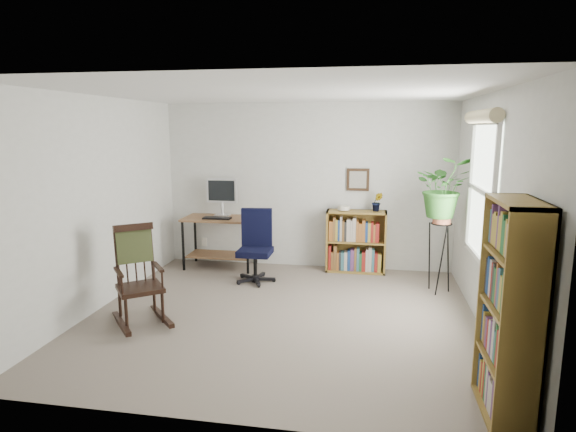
% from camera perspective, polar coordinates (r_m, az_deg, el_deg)
% --- Properties ---
extents(floor, '(4.20, 4.00, 0.00)m').
position_cam_1_polar(floor, '(5.43, -0.74, -11.74)').
color(floor, gray).
rests_on(floor, ground).
extents(ceiling, '(4.20, 4.00, 0.00)m').
position_cam_1_polar(ceiling, '(5.04, -0.81, 14.44)').
color(ceiling, silver).
rests_on(ceiling, ground).
extents(wall_back, '(4.20, 0.00, 2.40)m').
position_cam_1_polar(wall_back, '(7.05, 2.25, 3.53)').
color(wall_back, silver).
rests_on(wall_back, ground).
extents(wall_front, '(4.20, 0.00, 2.40)m').
position_cam_1_polar(wall_front, '(3.20, -7.47, -5.06)').
color(wall_front, silver).
rests_on(wall_front, ground).
extents(wall_left, '(0.00, 4.00, 2.40)m').
position_cam_1_polar(wall_left, '(5.86, -21.41, 1.39)').
color(wall_left, silver).
rests_on(wall_left, ground).
extents(wall_right, '(0.00, 4.00, 2.40)m').
position_cam_1_polar(wall_right, '(5.14, 22.88, 0.11)').
color(wall_right, silver).
rests_on(wall_right, ground).
extents(window, '(0.12, 1.20, 1.50)m').
position_cam_1_polar(window, '(5.40, 21.92, 2.78)').
color(window, white).
rests_on(window, wall_right).
extents(desk, '(1.05, 0.58, 0.75)m').
position_cam_1_polar(desk, '(7.18, -8.03, -3.12)').
color(desk, brown).
rests_on(desk, floor).
extents(monitor, '(0.46, 0.16, 0.56)m').
position_cam_1_polar(monitor, '(7.19, -7.82, 2.23)').
color(monitor, silver).
rests_on(monitor, desk).
extents(keyboard, '(0.40, 0.15, 0.02)m').
position_cam_1_polar(keyboard, '(6.99, -8.41, -0.24)').
color(keyboard, black).
rests_on(keyboard, desk).
extents(office_chair, '(0.59, 0.59, 0.99)m').
position_cam_1_polar(office_chair, '(6.43, -3.94, -3.58)').
color(office_chair, black).
rests_on(office_chair, floor).
extents(rocking_chair, '(1.00, 1.06, 1.06)m').
position_cam_1_polar(rocking_chair, '(5.30, -17.21, -6.69)').
color(rocking_chair, black).
rests_on(rocking_chair, floor).
extents(low_bookshelf, '(0.84, 0.28, 0.89)m').
position_cam_1_polar(low_bookshelf, '(6.95, 8.06, -3.01)').
color(low_bookshelf, olive).
rests_on(low_bookshelf, floor).
extents(tall_bookshelf, '(0.29, 0.69, 1.57)m').
position_cam_1_polar(tall_bookshelf, '(3.78, 24.81, -10.10)').
color(tall_bookshelf, olive).
rests_on(tall_bookshelf, floor).
extents(plant_stand, '(0.29, 0.29, 1.03)m').
position_cam_1_polar(plant_stand, '(6.31, 17.55, -4.11)').
color(plant_stand, black).
rests_on(plant_stand, floor).
extents(spider_plant, '(1.69, 1.88, 1.46)m').
position_cam_1_polar(spider_plant, '(6.13, 18.16, 6.57)').
color(spider_plant, '#2C6824').
rests_on(spider_plant, plant_stand).
extents(potted_plant_small, '(0.13, 0.24, 0.11)m').
position_cam_1_polar(potted_plant_small, '(6.86, 10.51, 0.99)').
color(potted_plant_small, '#2C6824').
rests_on(potted_plant_small, low_bookshelf).
extents(framed_picture, '(0.32, 0.04, 0.32)m').
position_cam_1_polar(framed_picture, '(6.95, 8.29, 4.28)').
color(framed_picture, black).
rests_on(framed_picture, wall_back).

